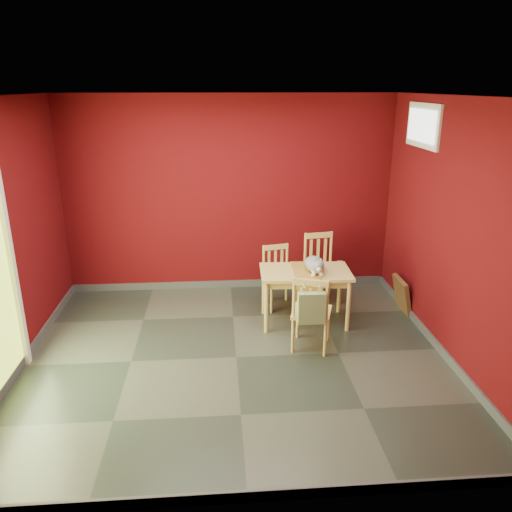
{
  "coord_description": "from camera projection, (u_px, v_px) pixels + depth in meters",
  "views": [
    {
      "loc": [
        -0.16,
        -4.75,
        2.8
      ],
      "look_at": [
        0.25,
        0.45,
        1.0
      ],
      "focal_mm": 35.0,
      "sensor_mm": 36.0,
      "label": 1
    }
  ],
  "objects": [
    {
      "name": "ground",
      "position": [
        236.0,
        357.0,
        5.4
      ],
      "size": [
        4.5,
        4.5,
        0.0
      ],
      "primitive_type": "plane",
      "color": "#2D342D",
      "rests_on": "ground"
    },
    {
      "name": "room_shell",
      "position": [
        236.0,
        353.0,
        5.39
      ],
      "size": [
        4.5,
        4.5,
        4.5
      ],
      "color": "#4D070B",
      "rests_on": "ground"
    },
    {
      "name": "window",
      "position": [
        423.0,
        126.0,
        5.75
      ],
      "size": [
        0.05,
        0.9,
        0.5
      ],
      "color": "white",
      "rests_on": "room_shell"
    },
    {
      "name": "outlet_plate",
      "position": [
        340.0,
        265.0,
        7.3
      ],
      "size": [
        0.08,
        0.02,
        0.12
      ],
      "primitive_type": "cube",
      "color": "silver",
      "rests_on": "room_shell"
    },
    {
      "name": "dining_table",
      "position": [
        305.0,
        277.0,
        6.03
      ],
      "size": [
        1.1,
        0.67,
        0.68
      ],
      "color": "tan",
      "rests_on": "ground"
    },
    {
      "name": "table_runner",
      "position": [
        307.0,
        278.0,
        5.92
      ],
      "size": [
        0.33,
        0.64,
        0.32
      ],
      "color": "#A27029",
      "rests_on": "dining_table"
    },
    {
      "name": "chair_far_left",
      "position": [
        278.0,
        276.0,
        6.55
      ],
      "size": [
        0.45,
        0.45,
        0.81
      ],
      "color": "tan",
      "rests_on": "ground"
    },
    {
      "name": "chair_far_right",
      "position": [
        321.0,
        267.0,
        6.71
      ],
      "size": [
        0.48,
        0.48,
        0.92
      ],
      "color": "tan",
      "rests_on": "ground"
    },
    {
      "name": "chair_near",
      "position": [
        311.0,
        311.0,
        5.45
      ],
      "size": [
        0.51,
        0.51,
        0.88
      ],
      "color": "tan",
      "rests_on": "ground"
    },
    {
      "name": "tote_bag",
      "position": [
        312.0,
        308.0,
        5.2
      ],
      "size": [
        0.29,
        0.18,
        0.41
      ],
      "color": "#789660",
      "rests_on": "chair_near"
    },
    {
      "name": "cat",
      "position": [
        315.0,
        262.0,
        5.96
      ],
      "size": [
        0.38,
        0.53,
        0.24
      ],
      "primitive_type": null,
      "rotation": [
        0.0,
        0.0,
        0.32
      ],
      "color": "slate",
      "rests_on": "table_runner"
    },
    {
      "name": "picture_frame",
      "position": [
        402.0,
        295.0,
        6.45
      ],
      "size": [
        0.15,
        0.44,
        0.44
      ],
      "color": "brown",
      "rests_on": "ground"
    }
  ]
}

